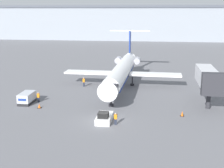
{
  "coord_description": "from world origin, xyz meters",
  "views": [
    {
      "loc": [
        6.65,
        -39.78,
        15.15
      ],
      "look_at": [
        0.0,
        9.17,
        3.27
      ],
      "focal_mm": 50.0,
      "sensor_mm": 36.0,
      "label": 1
    }
  ],
  "objects_px": {
    "traffic_cone_right": "(182,114)",
    "jet_bridge": "(208,78)",
    "worker_near_tug": "(116,118)",
    "airplane_main": "(122,70)",
    "luggage_cart": "(27,98)",
    "pushback_tug": "(104,118)",
    "worker_on_apron": "(38,97)",
    "worker_by_wing": "(84,82)",
    "traffic_cone_left": "(39,106)"
  },
  "relations": [
    {
      "from": "airplane_main",
      "to": "worker_by_wing",
      "type": "distance_m",
      "value": 7.98
    },
    {
      "from": "pushback_tug",
      "to": "worker_on_apron",
      "type": "relative_size",
      "value": 2.4
    },
    {
      "from": "traffic_cone_right",
      "to": "jet_bridge",
      "type": "bearing_deg",
      "value": 55.29
    },
    {
      "from": "worker_near_tug",
      "to": "worker_on_apron",
      "type": "height_order",
      "value": "worker_on_apron"
    },
    {
      "from": "traffic_cone_right",
      "to": "jet_bridge",
      "type": "distance_m",
      "value": 8.58
    },
    {
      "from": "airplane_main",
      "to": "pushback_tug",
      "type": "height_order",
      "value": "airplane_main"
    },
    {
      "from": "worker_near_tug",
      "to": "traffic_cone_left",
      "type": "height_order",
      "value": "worker_near_tug"
    },
    {
      "from": "airplane_main",
      "to": "luggage_cart",
      "type": "distance_m",
      "value": 19.9
    },
    {
      "from": "worker_near_tug",
      "to": "traffic_cone_right",
      "type": "xyz_separation_m",
      "value": [
        9.19,
        4.66,
        -0.49
      ]
    },
    {
      "from": "worker_on_apron",
      "to": "traffic_cone_left",
      "type": "xyz_separation_m",
      "value": [
        1.29,
        -3.07,
        -0.56
      ]
    },
    {
      "from": "pushback_tug",
      "to": "jet_bridge",
      "type": "bearing_deg",
      "value": 33.28
    },
    {
      "from": "luggage_cart",
      "to": "traffic_cone_right",
      "type": "height_order",
      "value": "luggage_cart"
    },
    {
      "from": "worker_by_wing",
      "to": "worker_on_apron",
      "type": "xyz_separation_m",
      "value": [
        -5.12,
        -11.62,
        -0.1
      ]
    },
    {
      "from": "pushback_tug",
      "to": "luggage_cart",
      "type": "relative_size",
      "value": 1.1
    },
    {
      "from": "airplane_main",
      "to": "worker_on_apron",
      "type": "relative_size",
      "value": 19.27
    },
    {
      "from": "traffic_cone_right",
      "to": "worker_near_tug",
      "type": "bearing_deg",
      "value": -153.1
    },
    {
      "from": "pushback_tug",
      "to": "traffic_cone_left",
      "type": "height_order",
      "value": "pushback_tug"
    },
    {
      "from": "pushback_tug",
      "to": "jet_bridge",
      "type": "height_order",
      "value": "jet_bridge"
    },
    {
      "from": "luggage_cart",
      "to": "worker_near_tug",
      "type": "height_order",
      "value": "luggage_cart"
    },
    {
      "from": "luggage_cart",
      "to": "jet_bridge",
      "type": "distance_m",
      "value": 29.56
    },
    {
      "from": "worker_near_tug",
      "to": "worker_by_wing",
      "type": "relative_size",
      "value": 0.88
    },
    {
      "from": "traffic_cone_left",
      "to": "traffic_cone_right",
      "type": "xyz_separation_m",
      "value": [
        21.96,
        -0.87,
        0.02
      ]
    },
    {
      "from": "worker_on_apron",
      "to": "jet_bridge",
      "type": "height_order",
      "value": "jet_bridge"
    },
    {
      "from": "worker_on_apron",
      "to": "jet_bridge",
      "type": "xyz_separation_m",
      "value": [
        27.55,
        2.26,
        3.55
      ]
    },
    {
      "from": "airplane_main",
      "to": "traffic_cone_left",
      "type": "distance_m",
      "value": 19.71
    },
    {
      "from": "worker_near_tug",
      "to": "worker_by_wing",
      "type": "xyz_separation_m",
      "value": [
        -8.95,
        20.22,
        0.14
      ]
    },
    {
      "from": "airplane_main",
      "to": "worker_near_tug",
      "type": "distance_m",
      "value": 21.52
    },
    {
      "from": "worker_by_wing",
      "to": "traffic_cone_right",
      "type": "relative_size",
      "value": 2.46
    },
    {
      "from": "traffic_cone_left",
      "to": "jet_bridge",
      "type": "distance_m",
      "value": 27.11
    },
    {
      "from": "airplane_main",
      "to": "jet_bridge",
      "type": "bearing_deg",
      "value": -35.16
    },
    {
      "from": "worker_by_wing",
      "to": "traffic_cone_left",
      "type": "height_order",
      "value": "worker_by_wing"
    },
    {
      "from": "pushback_tug",
      "to": "worker_near_tug",
      "type": "xyz_separation_m",
      "value": [
        1.68,
        -0.91,
        0.28
      ]
    },
    {
      "from": "jet_bridge",
      "to": "airplane_main",
      "type": "bearing_deg",
      "value": 144.84
    },
    {
      "from": "worker_on_apron",
      "to": "worker_near_tug",
      "type": "bearing_deg",
      "value": -31.44
    },
    {
      "from": "worker_on_apron",
      "to": "traffic_cone_right",
      "type": "height_order",
      "value": "worker_on_apron"
    },
    {
      "from": "worker_by_wing",
      "to": "airplane_main",
      "type": "bearing_deg",
      "value": 8.42
    },
    {
      "from": "airplane_main",
      "to": "jet_bridge",
      "type": "height_order",
      "value": "airplane_main"
    },
    {
      "from": "luggage_cart",
      "to": "traffic_cone_left",
      "type": "xyz_separation_m",
      "value": [
        2.92,
        -2.19,
        -0.57
      ]
    },
    {
      "from": "luggage_cart",
      "to": "worker_on_apron",
      "type": "xyz_separation_m",
      "value": [
        1.64,
        0.88,
        -0.01
      ]
    },
    {
      "from": "traffic_cone_left",
      "to": "jet_bridge",
      "type": "xyz_separation_m",
      "value": [
        26.26,
        5.34,
        4.1
      ]
    },
    {
      "from": "pushback_tug",
      "to": "jet_bridge",
      "type": "relative_size",
      "value": 0.38
    },
    {
      "from": "worker_near_tug",
      "to": "luggage_cart",
      "type": "bearing_deg",
      "value": 153.82
    },
    {
      "from": "worker_near_tug",
      "to": "airplane_main",
      "type": "bearing_deg",
      "value": 93.72
    },
    {
      "from": "airplane_main",
      "to": "luggage_cart",
      "type": "relative_size",
      "value": 8.82
    },
    {
      "from": "airplane_main",
      "to": "traffic_cone_right",
      "type": "distance_m",
      "value": 19.96
    },
    {
      "from": "airplane_main",
      "to": "traffic_cone_right",
      "type": "height_order",
      "value": "airplane_main"
    },
    {
      "from": "worker_near_tug",
      "to": "traffic_cone_left",
      "type": "relative_size",
      "value": 2.32
    },
    {
      "from": "jet_bridge",
      "to": "pushback_tug",
      "type": "bearing_deg",
      "value": -146.72
    },
    {
      "from": "worker_by_wing",
      "to": "traffic_cone_right",
      "type": "distance_m",
      "value": 23.9
    },
    {
      "from": "luggage_cart",
      "to": "worker_by_wing",
      "type": "xyz_separation_m",
      "value": [
        6.75,
        12.5,
        0.09
      ]
    }
  ]
}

